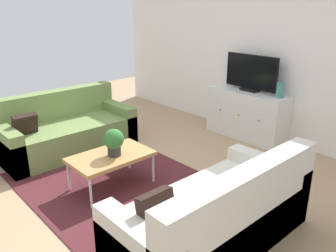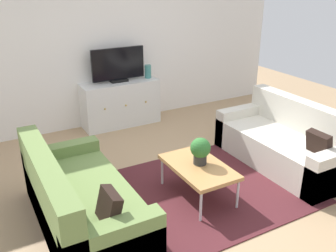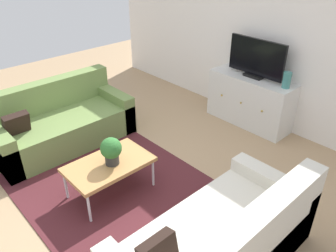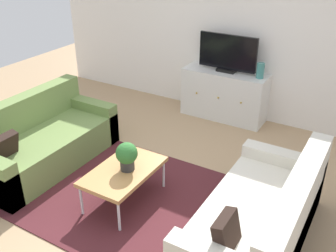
{
  "view_description": "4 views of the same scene",
  "coord_description": "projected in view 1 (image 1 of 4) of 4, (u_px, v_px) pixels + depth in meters",
  "views": [
    {
      "loc": [
        3.01,
        -2.12,
        2.02
      ],
      "look_at": [
        0.0,
        0.61,
        0.57
      ],
      "focal_mm": 36.85,
      "sensor_mm": 36.0,
      "label": 1
    },
    {
      "loc": [
        -2.16,
        -3.27,
        2.41
      ],
      "look_at": [
        0.0,
        0.61,
        0.57
      ],
      "focal_mm": 39.83,
      "sensor_mm": 36.0,
      "label": 2
    },
    {
      "loc": [
        2.53,
        -1.74,
        2.55
      ],
      "look_at": [
        0.0,
        0.61,
        0.57
      ],
      "focal_mm": 35.86,
      "sensor_mm": 36.0,
      "label": 3
    },
    {
      "loc": [
        2.08,
        -2.9,
        2.68
      ],
      "look_at": [
        0.0,
        0.61,
        0.57
      ],
      "focal_mm": 41.46,
      "sensor_mm": 36.0,
      "label": 4
    }
  ],
  "objects": [
    {
      "name": "couch_left_side",
      "position": [
        65.0,
        131.0,
        4.96
      ],
      "size": [
        0.86,
        1.84,
        0.83
      ],
      "color": "olive",
      "rests_on": "ground_plane"
    },
    {
      "name": "wall_back",
      "position": [
        262.0,
        50.0,
        5.28
      ],
      "size": [
        6.4,
        0.12,
        2.7
      ],
      "primitive_type": "cube",
      "color": "white",
      "rests_on": "ground_plane"
    },
    {
      "name": "ground_plane",
      "position": [
        131.0,
        182.0,
        4.12
      ],
      "size": [
        10.0,
        10.0,
        0.0
      ],
      "primitive_type": "plane",
      "color": "tan"
    },
    {
      "name": "flat_screen_tv",
      "position": [
        251.0,
        73.0,
        5.21
      ],
      "size": [
        0.89,
        0.16,
        0.55
      ],
      "color": "black",
      "rests_on": "tv_console"
    },
    {
      "name": "couch_right_side",
      "position": [
        219.0,
        218.0,
        2.96
      ],
      "size": [
        0.86,
        1.84,
        0.83
      ],
      "color": "beige",
      "rests_on": "ground_plane"
    },
    {
      "name": "tv_console",
      "position": [
        247.0,
        114.0,
        5.42
      ],
      "size": [
        1.28,
        0.47,
        0.75
      ],
      "color": "silver",
      "rests_on": "ground_plane"
    },
    {
      "name": "area_rug",
      "position": [
        120.0,
        186.0,
        4.02
      ],
      "size": [
        2.5,
        1.9,
        0.01
      ],
      "primitive_type": "cube",
      "color": "#4C1E23",
      "rests_on": "ground_plane"
    },
    {
      "name": "potted_plant",
      "position": [
        114.0,
        141.0,
        3.83
      ],
      "size": [
        0.23,
        0.23,
        0.31
      ],
      "color": "#2D2D2D",
      "rests_on": "coffee_table"
    },
    {
      "name": "glass_vase",
      "position": [
        280.0,
        90.0,
        4.89
      ],
      "size": [
        0.11,
        0.11,
        0.22
      ],
      "primitive_type": "cylinder",
      "color": "teal",
      "rests_on": "tv_console"
    },
    {
      "name": "coffee_table",
      "position": [
        111.0,
        157.0,
        3.91
      ],
      "size": [
        0.56,
        0.92,
        0.4
      ],
      "color": "#B7844C",
      "rests_on": "ground_plane"
    }
  ]
}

